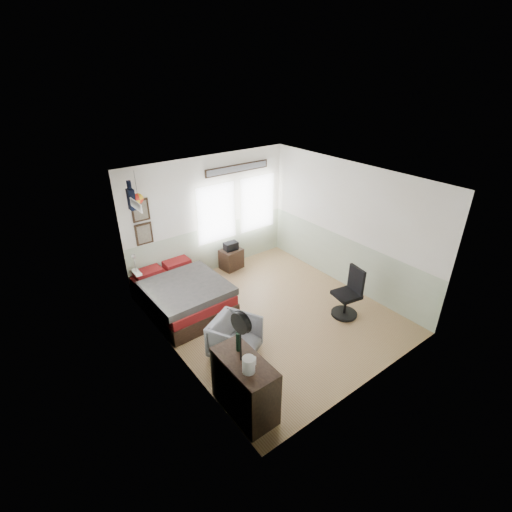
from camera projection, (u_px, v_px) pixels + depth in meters
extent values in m
cube|color=#976B40|center=(272.00, 314.00, 7.31)|extent=(4.00, 4.50, 0.01)
cube|color=beige|center=(210.00, 216.00, 8.28)|extent=(4.00, 0.02, 2.70)
cube|color=beige|center=(378.00, 312.00, 5.09)|extent=(4.00, 0.02, 2.70)
cube|color=beige|center=(172.00, 289.00, 5.61)|extent=(0.02, 4.50, 2.70)
cube|color=beige|center=(348.00, 227.00, 7.75)|extent=(0.02, 4.50, 2.70)
cube|color=white|center=(276.00, 179.00, 6.06)|extent=(4.00, 4.50, 0.02)
cube|color=#A9B89A|center=(212.00, 248.00, 8.64)|extent=(4.00, 0.01, 1.10)
cube|color=#A9B89A|center=(178.00, 330.00, 5.99)|extent=(0.01, 4.50, 1.10)
cube|color=#A9B89A|center=(343.00, 260.00, 8.11)|extent=(0.01, 4.50, 1.10)
cube|color=silver|center=(159.00, 268.00, 5.98)|extent=(0.03, 2.20, 1.35)
cube|color=silver|center=(216.00, 213.00, 8.30)|extent=(0.95, 0.03, 1.30)
cube|color=silver|center=(257.00, 203.00, 8.92)|extent=(0.95, 0.03, 1.30)
cube|color=#412C1A|center=(144.00, 234.00, 7.42)|extent=(0.35, 0.03, 0.45)
cube|color=#412C1A|center=(140.00, 210.00, 7.19)|extent=(0.35, 0.03, 0.45)
cube|color=#7F7259|center=(144.00, 234.00, 7.41)|extent=(0.27, 0.01, 0.37)
cube|color=#7F7259|center=(141.00, 211.00, 7.18)|extent=(0.27, 0.01, 0.37)
cube|color=#412C1A|center=(237.00, 168.00, 8.20)|extent=(1.65, 0.03, 0.18)
cube|color=gray|center=(238.00, 168.00, 8.19)|extent=(1.58, 0.01, 0.13)
cube|color=white|center=(136.00, 205.00, 5.99)|extent=(0.02, 0.48, 0.14)
sphere|color=red|center=(138.00, 199.00, 6.80)|extent=(0.20, 0.20, 0.20)
cube|color=black|center=(183.00, 301.00, 7.42)|extent=(1.44, 2.02, 0.32)
cube|color=maroon|center=(182.00, 290.00, 7.31)|extent=(1.39, 1.97, 0.18)
cube|color=#4A453F|center=(186.00, 288.00, 7.08)|extent=(1.48, 1.47, 0.14)
cube|color=maroon|center=(149.00, 272.00, 7.62)|extent=(0.55, 0.35, 0.14)
cube|color=maroon|center=(178.00, 263.00, 7.97)|extent=(0.55, 0.35, 0.14)
cube|color=black|center=(245.00, 386.00, 5.09)|extent=(0.48, 1.00, 0.90)
imported|color=slate|center=(235.00, 338.00, 6.15)|extent=(0.98, 0.99, 0.67)
cube|color=black|center=(231.00, 259.00, 8.84)|extent=(0.53, 0.45, 0.49)
cylinder|color=black|center=(344.00, 314.00, 7.27)|extent=(0.50, 0.50, 0.05)
cylinder|color=black|center=(345.00, 304.00, 7.17)|extent=(0.06, 0.06, 0.39)
cube|color=black|center=(347.00, 295.00, 7.06)|extent=(0.52, 0.52, 0.08)
cube|color=black|center=(356.00, 279.00, 7.01)|extent=(0.13, 0.41, 0.50)
cylinder|color=silver|center=(249.00, 365.00, 4.67)|extent=(0.17, 0.17, 0.22)
cube|color=silver|center=(255.00, 361.00, 4.72)|extent=(0.02, 0.02, 0.13)
cylinder|color=black|center=(239.00, 342.00, 5.00)|extent=(0.07, 0.07, 0.29)
cylinder|color=black|center=(241.00, 343.00, 4.77)|extent=(0.02, 0.02, 0.59)
cylinder|color=black|center=(240.00, 323.00, 4.62)|extent=(0.10, 0.30, 0.29)
cylinder|color=black|center=(243.00, 322.00, 4.64)|extent=(0.06, 0.31, 0.31)
cube|color=black|center=(231.00, 246.00, 8.68)|extent=(0.32, 0.22, 0.19)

